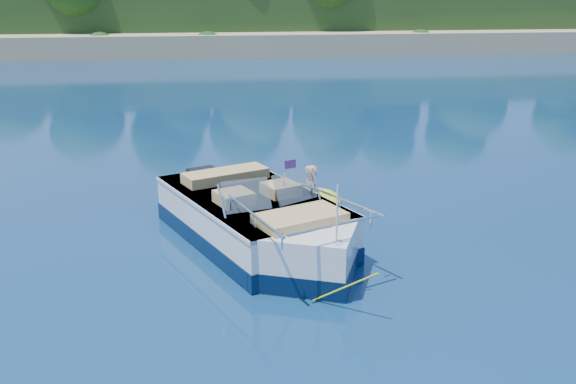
% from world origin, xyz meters
% --- Properties ---
extents(ground, '(160.00, 160.00, 0.00)m').
position_xyz_m(ground, '(0.00, 0.00, 0.00)').
color(ground, '#092142').
rests_on(ground, ground).
extents(shoreline, '(170.00, 59.00, 6.00)m').
position_xyz_m(shoreline, '(0.00, 63.77, 0.98)').
color(shoreline, tan).
rests_on(shoreline, ground).
extents(motorboat, '(3.63, 5.71, 2.03)m').
position_xyz_m(motorboat, '(0.14, 2.00, 0.39)').
color(motorboat, silver).
rests_on(motorboat, ground).
extents(tow_tube, '(1.39, 1.39, 0.35)m').
position_xyz_m(tow_tube, '(1.42, 4.13, 0.09)').
color(tow_tube, '#ECEB0E').
rests_on(tow_tube, ground).
extents(boy, '(0.37, 0.82, 1.61)m').
position_xyz_m(boy, '(1.41, 4.04, 0.00)').
color(boy, tan).
rests_on(boy, ground).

